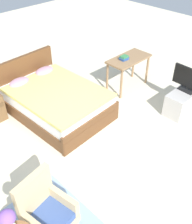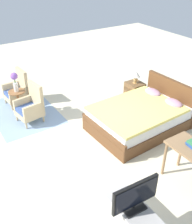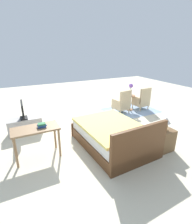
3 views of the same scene
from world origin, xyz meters
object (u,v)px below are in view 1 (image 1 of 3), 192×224
(bed, at_px, (55,100))
(book_stack, at_px, (124,58))
(tv_stand, at_px, (184,100))
(tv_flatscreen, at_px, (189,80))
(flower_vase, at_px, (9,223))
(armchair_by_window_right, at_px, (46,212))
(vanity_desk, at_px, (129,63))

(bed, xyz_separation_m, book_stack, (1.68, -0.38, 0.50))
(tv_stand, height_order, tv_flatscreen, tv_flatscreen)
(flower_vase, distance_m, tv_stand, 4.15)
(armchair_by_window_right, relative_size, vanity_desk, 0.88)
(bed, height_order, vanity_desk, bed)
(bed, bearing_deg, tv_flatscreen, -42.91)
(tv_stand, bearing_deg, book_stack, 101.03)
(bed, xyz_separation_m, armchair_by_window_right, (-1.64, -1.97, 0.08))
(flower_vase, xyz_separation_m, tv_stand, (4.09, 0.29, -0.67))
(tv_stand, xyz_separation_m, tv_flatscreen, (0.00, -0.00, 0.49))
(armchair_by_window_right, height_order, book_stack, armchair_by_window_right)
(tv_stand, bearing_deg, tv_flatscreen, -2.70)
(book_stack, bearing_deg, tv_flatscreen, -78.88)
(bed, bearing_deg, tv_stand, -42.94)
(book_stack, bearing_deg, flower_vase, -155.48)
(bed, height_order, armchair_by_window_right, bed)
(bed, bearing_deg, armchair_by_window_right, -129.68)
(flower_vase, relative_size, tv_stand, 0.50)
(tv_stand, distance_m, vanity_desk, 1.48)
(flower_vase, bearing_deg, tv_flatscreen, 4.06)
(tv_stand, xyz_separation_m, vanity_desk, (-0.13, 1.42, 0.40))
(vanity_desk, bearing_deg, bed, 167.56)
(armchair_by_window_right, distance_m, vanity_desk, 3.81)
(armchair_by_window_right, xyz_separation_m, flower_vase, (-0.48, -0.15, 0.53))
(armchair_by_window_right, distance_m, flower_vase, 0.73)
(tv_stand, bearing_deg, bed, 137.06)
(flower_vase, bearing_deg, tv_stand, 4.07)
(vanity_desk, height_order, book_stack, book_stack)
(tv_flatscreen, height_order, vanity_desk, tv_flatscreen)
(bed, height_order, book_stack, bed)
(bed, distance_m, tv_flatscreen, 2.72)
(tv_flatscreen, bearing_deg, bed, 137.09)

